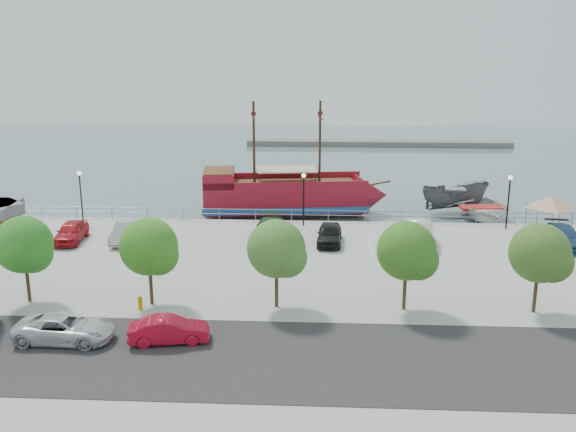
{
  "coord_description": "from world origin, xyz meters",
  "views": [
    {
      "loc": [
        1.38,
        -42.93,
        14.13
      ],
      "look_at": [
        -1.0,
        2.0,
        2.0
      ],
      "focal_mm": 40.0,
      "sensor_mm": 36.0,
      "label": 1
    }
  ],
  "objects": [
    {
      "name": "street",
      "position": [
        0.0,
        -16.0,
        0.01
      ],
      "size": [
        100.0,
        8.0,
        0.04
      ],
      "primitive_type": "cube",
      "color": "#2D2A2B",
      "rests_on": "land_slab"
    },
    {
      "name": "parked_car_b",
      "position": [
        -12.88,
        1.57,
        0.72
      ],
      "size": [
        1.61,
        4.42,
        1.45
      ],
      "primitive_type": "imported",
      "rotation": [
        0.0,
        0.0,
        0.02
      ],
      "color": "#AAAAAC",
      "rests_on": "land_slab"
    },
    {
      "name": "tree_e",
      "position": [
        6.15,
        -10.07,
        3.3
      ],
      "size": [
        3.3,
        3.2,
        5.0
      ],
      "color": "#473321",
      "rests_on": "sidewalk"
    },
    {
      "name": "dock_west",
      "position": [
        -14.52,
        9.2,
        -0.78
      ],
      "size": [
        7.82,
        3.14,
        0.43
      ],
      "primitive_type": "cube",
      "rotation": [
        0.0,
        0.0,
        0.13
      ],
      "color": "gray",
      "rests_on": "ground"
    },
    {
      "name": "pirate_ship",
      "position": [
        -0.7,
        13.67,
        0.8
      ],
      "size": [
        17.24,
        6.6,
        10.75
      ],
      "rotation": [
        0.0,
        0.0,
        0.12
      ],
      "color": "maroon",
      "rests_on": "ground"
    },
    {
      "name": "street_sedan",
      "position": [
        -5.92,
        -14.61,
        0.64
      ],
      "size": [
        4.08,
        2.01,
        1.29
      ],
      "primitive_type": "imported",
      "rotation": [
        0.0,
        0.0,
        1.74
      ],
      "color": "#B60E25",
      "rests_on": "street"
    },
    {
      "name": "tree_d",
      "position": [
        -0.85,
        -10.07,
        3.3
      ],
      "size": [
        3.3,
        3.2,
        5.0
      ],
      "color": "#473321",
      "rests_on": "sidewalk"
    },
    {
      "name": "patrol_boat",
      "position": [
        13.74,
        15.33,
        0.24
      ],
      "size": [
        6.79,
        3.7,
        2.49
      ],
      "primitive_type": "imported",
      "rotation": [
        0.0,
        0.0,
        1.78
      ],
      "color": "#515354",
      "rests_on": "ground"
    },
    {
      "name": "speedboat",
      "position": [
        15.72,
        12.83,
        -0.21
      ],
      "size": [
        6.09,
        8.08,
        1.58
      ],
      "primitive_type": "imported",
      "rotation": [
        0.0,
        0.0,
        0.08
      ],
      "color": "silver",
      "rests_on": "ground"
    },
    {
      "name": "parked_car_a",
      "position": [
        -16.96,
        1.37,
        0.74
      ],
      "size": [
        2.1,
        4.48,
        1.49
      ],
      "primitive_type": "imported",
      "rotation": [
        0.0,
        0.0,
        0.08
      ],
      "color": "red",
      "rests_on": "land_slab"
    },
    {
      "name": "parked_car_e",
      "position": [
        2.03,
        1.88,
        0.73
      ],
      "size": [
        1.95,
        4.38,
        1.46
      ],
      "primitive_type": "imported",
      "rotation": [
        0.0,
        0.0,
        -0.05
      ],
      "color": "black",
      "rests_on": "land_slab"
    },
    {
      "name": "street_van",
      "position": [
        -11.05,
        -14.75,
        0.67
      ],
      "size": [
        4.86,
        2.33,
        1.34
      ],
      "primitive_type": "imported",
      "rotation": [
        0.0,
        0.0,
        1.55
      ],
      "color": "silver",
      "rests_on": "street"
    },
    {
      "name": "parked_car_d",
      "position": [
        -2.27,
        1.73,
        0.84
      ],
      "size": [
        2.48,
        5.81,
        1.67
      ],
      "primitive_type": "imported",
      "rotation": [
        0.0,
        0.0,
        0.02
      ],
      "color": "#24512C",
      "rests_on": "land_slab"
    },
    {
      "name": "tree_b",
      "position": [
        -14.85,
        -10.07,
        3.3
      ],
      "size": [
        3.3,
        3.2,
        5.0
      ],
      "color": "#473321",
      "rests_on": "sidewalk"
    },
    {
      "name": "parked_car_h",
      "position": [
        18.85,
        2.09,
        0.72
      ],
      "size": [
        2.53,
        5.17,
        1.45
      ],
      "primitive_type": "imported",
      "rotation": [
        0.0,
        0.0,
        -0.1
      ],
      "color": "navy",
      "rests_on": "land_slab"
    },
    {
      "name": "far_shore",
      "position": [
        10.0,
        55.0,
        -0.6
      ],
      "size": [
        40.0,
        3.0,
        0.8
      ],
      "primitive_type": "cube",
      "color": "slate",
      "rests_on": "ground"
    },
    {
      "name": "lamp_post_left",
      "position": [
        -18.0,
        6.5,
        2.94
      ],
      "size": [
        0.36,
        0.36,
        4.28
      ],
      "color": "black",
      "rests_on": "land_slab"
    },
    {
      "name": "seawall_railing",
      "position": [
        0.0,
        7.8,
        0.53
      ],
      "size": [
        50.0,
        0.06,
        1.0
      ],
      "color": "gray",
      "rests_on": "land_slab"
    },
    {
      "name": "canopy_tent",
      "position": [
        18.72,
        5.14,
        2.99
      ],
      "size": [
        4.15,
        4.15,
        3.44
      ],
      "rotation": [
        0.0,
        0.0,
        -0.0
      ],
      "color": "slate",
      "rests_on": "land_slab"
    },
    {
      "name": "sidewalk",
      "position": [
        0.0,
        -10.0,
        0.01
      ],
      "size": [
        100.0,
        4.0,
        0.05
      ],
      "primitive_type": "cube",
      "color": "#9C9B9B",
      "rests_on": "land_slab"
    },
    {
      "name": "tree_c",
      "position": [
        -7.85,
        -10.07,
        3.3
      ],
      "size": [
        3.3,
        3.2,
        5.0
      ],
      "color": "#473321",
      "rests_on": "sidewalk"
    },
    {
      "name": "tree_f",
      "position": [
        13.15,
        -10.07,
        3.3
      ],
      "size": [
        3.3,
        3.2,
        5.0
      ],
      "color": "#473321",
      "rests_on": "sidewalk"
    },
    {
      "name": "ground",
      "position": [
        0.0,
        0.0,
        -1.0
      ],
      "size": [
        160.0,
        160.0,
        0.0
      ],
      "primitive_type": "plane",
      "color": "#516A66"
    },
    {
      "name": "fire_hydrant",
      "position": [
        -8.43,
        -10.8,
        0.43
      ],
      "size": [
        0.27,
        0.27,
        0.79
      ],
      "rotation": [
        0.0,
        0.0,
        0.02
      ],
      "color": "#C89100",
      "rests_on": "sidewalk"
    },
    {
      "name": "lamp_post_right",
      "position": [
        16.0,
        6.5,
        2.94
      ],
      "size": [
        0.36,
        0.36,
        4.28
      ],
      "color": "black",
      "rests_on": "land_slab"
    },
    {
      "name": "dock_mid",
      "position": [
        8.82,
        9.2,
        -0.82
      ],
      "size": [
        6.61,
        2.52,
        0.37
      ],
      "primitive_type": "cube",
      "rotation": [
        0.0,
        0.0,
        0.11
      ],
      "color": "gray",
      "rests_on": "ground"
    },
    {
      "name": "dock_east",
      "position": [
        15.77,
        9.2,
        -0.82
      ],
      "size": [
        6.35,
        2.19,
        0.36
      ],
      "primitive_type": "cube",
      "rotation": [
        0.0,
        0.0,
        -0.07
      ],
      "color": "slate",
      "rests_on": "ground"
    },
    {
      "name": "parked_car_f",
      "position": [
        8.53,
        2.12,
        0.82
      ],
      "size": [
        1.96,
        5.07,
        1.65
      ],
      "primitive_type": "imported",
      "rotation": [
        0.0,
        0.0,
        -0.04
      ],
      "color": "white",
      "rests_on": "land_slab"
    },
    {
      "name": "lamp_post_mid",
      "position": [
        0.0,
        6.5,
        2.94
      ],
      "size": [
        0.36,
        0.36,
        4.28
      ],
      "color": "black",
      "rests_on": "land_slab"
    }
  ]
}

